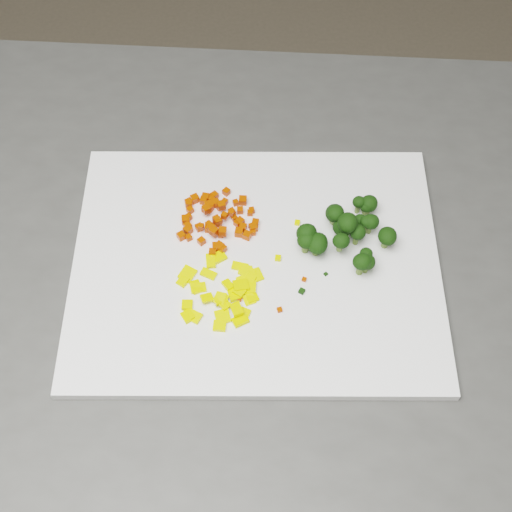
{
  "coord_description": "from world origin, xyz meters",
  "views": [
    {
      "loc": [
        0.25,
        -0.21,
        1.57
      ],
      "look_at": [
        0.25,
        0.2,
        0.92
      ],
      "focal_mm": 50.0,
      "sensor_mm": 36.0,
      "label": 1
    }
  ],
  "objects_px": {
    "cutting_board": "(256,263)",
    "pepper_pile": "(226,293)",
    "carrot_pile": "(216,218)",
    "counter_block": "(246,424)",
    "broccoli_pile": "(342,225)"
  },
  "relations": [
    {
      "from": "cutting_board",
      "to": "pepper_pile",
      "type": "height_order",
      "value": "pepper_pile"
    },
    {
      "from": "cutting_board",
      "to": "carrot_pile",
      "type": "bearing_deg",
      "value": 131.21
    },
    {
      "from": "counter_block",
      "to": "cutting_board",
      "type": "height_order",
      "value": "cutting_board"
    },
    {
      "from": "broccoli_pile",
      "to": "carrot_pile",
      "type": "bearing_deg",
      "value": 171.58
    },
    {
      "from": "carrot_pile",
      "to": "broccoli_pile",
      "type": "bearing_deg",
      "value": -8.42
    },
    {
      "from": "cutting_board",
      "to": "pepper_pile",
      "type": "relative_size",
      "value": 3.88
    },
    {
      "from": "carrot_pile",
      "to": "broccoli_pile",
      "type": "relative_size",
      "value": 0.83
    },
    {
      "from": "carrot_pile",
      "to": "broccoli_pile",
      "type": "distance_m",
      "value": 0.14
    },
    {
      "from": "cutting_board",
      "to": "broccoli_pile",
      "type": "relative_size",
      "value": 3.75
    },
    {
      "from": "cutting_board",
      "to": "carrot_pile",
      "type": "distance_m",
      "value": 0.07
    },
    {
      "from": "counter_block",
      "to": "broccoli_pile",
      "type": "xyz_separation_m",
      "value": [
        0.11,
        0.05,
        0.49
      ]
    },
    {
      "from": "cutting_board",
      "to": "counter_block",
      "type": "bearing_deg",
      "value": -126.46
    },
    {
      "from": "pepper_pile",
      "to": "broccoli_pile",
      "type": "relative_size",
      "value": 0.97
    },
    {
      "from": "carrot_pile",
      "to": "broccoli_pile",
      "type": "xyz_separation_m",
      "value": [
        0.14,
        -0.02,
        0.01
      ]
    },
    {
      "from": "pepper_pile",
      "to": "broccoli_pile",
      "type": "distance_m",
      "value": 0.15
    }
  ]
}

